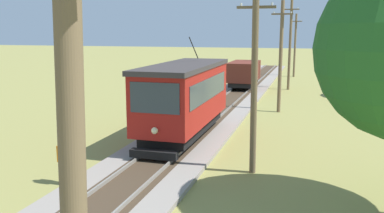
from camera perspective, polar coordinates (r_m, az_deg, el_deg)
The scene contains 7 objects.
red_tram at distance 20.06m, azimuth -1.04°, elevation 1.34°, with size 2.60×8.54×4.79m.
freight_car at distance 37.80m, azimuth 7.26°, elevation 4.61°, with size 2.40×5.20×2.31m.
utility_pole_near_tram at distance 15.16m, azimuth 8.71°, elevation 3.74°, with size 1.40×0.59×7.08m.
utility_pole_mid at distance 27.80m, azimuth 12.30°, elevation 6.95°, with size 1.40×0.47×7.37m.
utility_pole_far at distance 38.92m, azimuth 13.56°, elevation 8.56°, with size 1.40×0.45×8.32m.
utility_pole_distant at distance 50.18m, azimuth 14.21°, elevation 8.37°, with size 1.40×0.46×7.39m.
track_worker at distance 15.21m, azimuth -17.53°, elevation -6.83°, with size 0.31×0.42×1.78m.
Camera 1 is at (5.92, -3.26, 5.39)m, focal length 38.14 mm.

